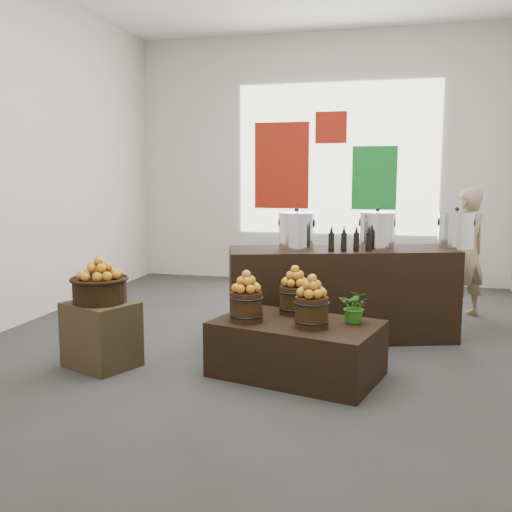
% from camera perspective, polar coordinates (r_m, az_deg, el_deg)
% --- Properties ---
extents(ground, '(7.00, 7.00, 0.00)m').
position_cam_1_polar(ground, '(6.21, 1.70, -8.18)').
color(ground, '#353533').
rests_on(ground, ground).
extents(back_wall, '(6.00, 0.04, 4.00)m').
position_cam_1_polar(back_wall, '(9.42, 6.25, 9.59)').
color(back_wall, beige).
rests_on(back_wall, ground).
extents(back_opening, '(3.20, 0.02, 2.40)m').
position_cam_1_polar(back_opening, '(9.37, 8.08, 9.57)').
color(back_opening, white).
rests_on(back_opening, back_wall).
extents(deco_red_left, '(0.90, 0.04, 1.40)m').
position_cam_1_polar(deco_red_left, '(9.49, 2.58, 9.02)').
color(deco_red_left, '#9A1B0B').
rests_on(deco_red_left, back_wall).
extents(deco_green_right, '(0.70, 0.04, 1.00)m').
position_cam_1_polar(deco_green_right, '(9.31, 11.75, 7.65)').
color(deco_green_right, '#137C26').
rests_on(deco_green_right, back_wall).
extents(deco_red_upper, '(0.50, 0.04, 0.50)m').
position_cam_1_polar(deco_red_upper, '(9.39, 7.51, 12.63)').
color(deco_red_upper, '#9A1B0B').
rests_on(deco_red_upper, back_wall).
extents(crate, '(0.74, 0.68, 0.60)m').
position_cam_1_polar(crate, '(5.43, -15.20, -7.57)').
color(crate, brown).
rests_on(crate, ground).
extents(wicker_basket, '(0.48, 0.48, 0.22)m').
position_cam_1_polar(wicker_basket, '(5.34, -15.36, -3.37)').
color(wicker_basket, black).
rests_on(wicker_basket, crate).
extents(apples_in_basket, '(0.37, 0.37, 0.20)m').
position_cam_1_polar(apples_in_basket, '(5.30, -15.44, -1.16)').
color(apples_in_basket, '#A80517').
rests_on(apples_in_basket, wicker_basket).
extents(display_table, '(1.56, 1.18, 0.48)m').
position_cam_1_polar(display_table, '(5.04, 4.08, -9.20)').
color(display_table, black).
rests_on(display_table, ground).
extents(apple_bucket_front_left, '(0.28, 0.28, 0.26)m').
position_cam_1_polar(apple_bucket_front_left, '(4.95, -0.98, -5.09)').
color(apple_bucket_front_left, '#321F0D').
rests_on(apple_bucket_front_left, display_table).
extents(apples_in_bucket_front_left, '(0.21, 0.21, 0.19)m').
position_cam_1_polar(apples_in_bucket_front_left, '(4.91, -0.99, -2.58)').
color(apples_in_bucket_front_left, '#A80517').
rests_on(apples_in_bucket_front_left, apple_bucket_front_left).
extents(apple_bucket_front_right, '(0.28, 0.28, 0.26)m').
position_cam_1_polar(apple_bucket_front_right, '(4.78, 5.58, -5.61)').
color(apple_bucket_front_right, '#321F0D').
rests_on(apple_bucket_front_right, display_table).
extents(apples_in_bucket_front_right, '(0.21, 0.21, 0.19)m').
position_cam_1_polar(apples_in_bucket_front_right, '(4.74, 5.62, -3.00)').
color(apples_in_bucket_front_right, '#A80517').
rests_on(apples_in_bucket_front_right, apple_bucket_front_right).
extents(apple_bucket_rear, '(0.28, 0.28, 0.26)m').
position_cam_1_polar(apple_bucket_rear, '(5.23, 3.89, -4.40)').
color(apple_bucket_rear, '#321F0D').
rests_on(apple_bucket_rear, display_table).
extents(apples_in_bucket_rear, '(0.21, 0.21, 0.19)m').
position_cam_1_polar(apples_in_bucket_rear, '(5.19, 3.91, -2.02)').
color(apples_in_bucket_rear, '#A80517').
rests_on(apples_in_bucket_rear, apple_bucket_rear).
extents(herb_garnish_right, '(0.29, 0.26, 0.29)m').
position_cam_1_polar(herb_garnish_right, '(4.96, 9.90, -4.99)').
color(herb_garnish_right, '#256B16').
rests_on(herb_garnish_right, display_table).
extents(herb_garnish_left, '(0.15, 0.14, 0.24)m').
position_cam_1_polar(herb_garnish_left, '(5.37, -0.72, -4.18)').
color(herb_garnish_left, '#256B16').
rests_on(herb_garnish_left, display_table).
extents(counter, '(2.48, 1.44, 0.97)m').
position_cam_1_polar(counter, '(6.18, 8.46, -3.73)').
color(counter, black).
rests_on(counter, ground).
extents(stock_pot_left, '(0.37, 0.37, 0.37)m').
position_cam_1_polar(stock_pot_left, '(5.99, 4.07, 2.43)').
color(stock_pot_left, silver).
rests_on(stock_pot_left, counter).
extents(stock_pot_center, '(0.37, 0.37, 0.37)m').
position_cam_1_polar(stock_pot_center, '(6.17, 12.00, 2.43)').
color(stock_pot_center, silver).
rests_on(stock_pot_center, counter).
extents(stock_pot_right, '(0.37, 0.37, 0.37)m').
position_cam_1_polar(stock_pot_right, '(6.46, 19.36, 2.40)').
color(stock_pot_right, silver).
rests_on(stock_pot_right, counter).
extents(oil_cruets, '(0.35, 0.17, 0.27)m').
position_cam_1_polar(oil_cruets, '(5.85, 9.09, 1.74)').
color(oil_cruets, black).
rests_on(oil_cruets, counter).
extents(shopper, '(0.69, 0.65, 1.59)m').
position_cam_1_polar(shopper, '(7.43, 20.23, 0.28)').
color(shopper, '#8E7957').
rests_on(shopper, ground).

